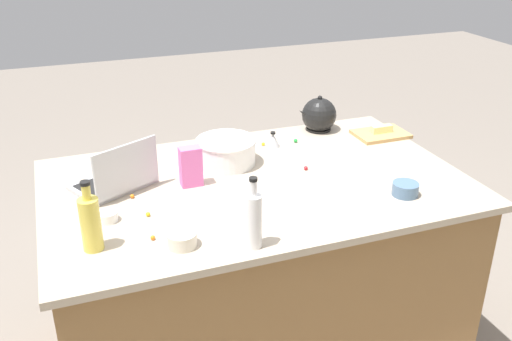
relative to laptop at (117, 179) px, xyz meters
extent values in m
cube|color=olive|center=(-0.56, 0.13, -0.51)|extent=(1.72, 1.05, 0.87)
cube|color=tan|center=(-0.56, 0.13, -0.06)|extent=(1.78, 1.11, 0.03)
cube|color=#B7B7BC|center=(0.02, -0.03, -0.04)|extent=(0.38, 0.34, 0.02)
cube|color=black|center=(0.02, -0.04, -0.03)|extent=(0.31, 0.26, 0.00)
cube|color=#B7B7BC|center=(-0.03, 0.07, 0.07)|extent=(0.27, 0.14, 0.20)
cube|color=silver|center=(-0.03, 0.06, 0.07)|extent=(0.24, 0.12, 0.18)
cylinder|color=white|center=(-0.50, -0.09, 0.01)|extent=(0.26, 0.26, 0.11)
cylinder|color=black|center=(-0.50, -0.09, 0.02)|extent=(0.22, 0.22, 0.10)
torus|color=white|center=(-0.50, -0.09, 0.07)|extent=(0.28, 0.28, 0.02)
cylinder|color=#DBC64C|center=(0.14, 0.43, 0.05)|extent=(0.07, 0.07, 0.19)
cylinder|color=#DBC64C|center=(0.14, 0.43, 0.17)|extent=(0.03, 0.03, 0.05)
cylinder|color=black|center=(0.14, 0.43, 0.20)|extent=(0.03, 0.03, 0.01)
cylinder|color=white|center=(-0.38, 0.61, 0.05)|extent=(0.06, 0.06, 0.20)
cylinder|color=white|center=(-0.38, 0.61, 0.18)|extent=(0.02, 0.02, 0.06)
cylinder|color=black|center=(-0.38, 0.61, 0.21)|extent=(0.03, 0.03, 0.01)
cylinder|color=black|center=(-1.08, -0.33, -0.04)|extent=(0.13, 0.13, 0.01)
sphere|color=black|center=(-1.08, -0.33, 0.03)|extent=(0.18, 0.18, 0.18)
cone|color=black|center=(-1.00, -0.33, 0.05)|extent=(0.08, 0.03, 0.07)
sphere|color=black|center=(-1.08, -0.33, 0.13)|extent=(0.02, 0.02, 0.02)
cube|color=tan|center=(-1.34, -0.14, -0.04)|extent=(0.26, 0.18, 0.02)
cube|color=#F4E58C|center=(-1.35, -0.14, -0.01)|extent=(0.11, 0.04, 0.04)
cylinder|color=beige|center=(-0.15, 0.52, -0.02)|extent=(0.10, 0.10, 0.05)
cylinder|color=slate|center=(-1.09, 0.46, -0.02)|extent=(0.11, 0.11, 0.05)
cylinder|color=white|center=(0.07, 0.26, -0.03)|extent=(0.08, 0.08, 0.04)
cone|color=#B2B2B7|center=(-0.77, -0.20, -0.01)|extent=(0.07, 0.07, 0.07)
cylinder|color=black|center=(-0.77, -0.20, 0.03)|extent=(0.02, 0.02, 0.01)
cube|color=pink|center=(-0.30, 0.07, 0.04)|extent=(0.09, 0.06, 0.17)
sphere|color=orange|center=(-0.04, 0.10, -0.04)|extent=(0.02, 0.02, 0.02)
sphere|color=green|center=(0.16, 0.28, -0.04)|extent=(0.02, 0.02, 0.02)
sphere|color=yellow|center=(-0.73, -0.23, -0.04)|extent=(0.02, 0.02, 0.02)
sphere|color=green|center=(-0.90, -0.21, -0.04)|extent=(0.02, 0.02, 0.02)
sphere|color=yellow|center=(-0.07, 0.27, -0.04)|extent=(0.02, 0.02, 0.02)
sphere|color=red|center=(0.04, -0.03, -0.04)|extent=(0.02, 0.02, 0.02)
sphere|color=red|center=(-0.81, 0.10, -0.04)|extent=(0.02, 0.02, 0.02)
sphere|color=orange|center=(-0.06, 0.45, -0.04)|extent=(0.02, 0.02, 0.02)
camera|label=1|loc=(0.19, 2.18, 1.02)|focal=39.95mm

